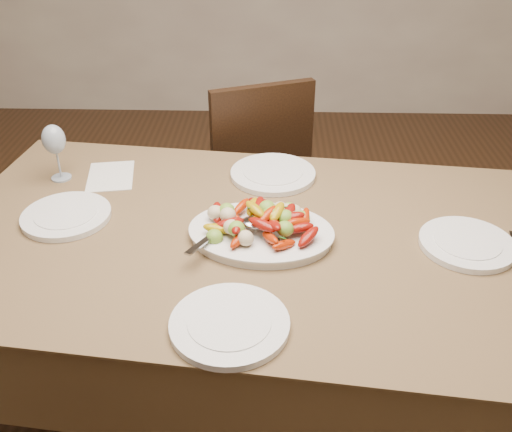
{
  "coord_description": "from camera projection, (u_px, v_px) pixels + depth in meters",
  "views": [
    {
      "loc": [
        0.21,
        -1.19,
        1.68
      ],
      "look_at": [
        0.17,
        0.17,
        0.82
      ],
      "focal_mm": 40.0,
      "sensor_mm": 36.0,
      "label": 1
    }
  ],
  "objects": [
    {
      "name": "dining_table",
      "position": [
        256.0,
        331.0,
        1.84
      ],
      "size": [
        1.95,
        1.24,
        0.76
      ],
      "primitive_type": "cube",
      "rotation": [
        0.0,
        0.0,
        -0.11
      ],
      "color": "brown",
      "rests_on": "ground"
    },
    {
      "name": "chair_far",
      "position": [
        247.0,
        174.0,
        2.55
      ],
      "size": [
        0.55,
        0.55,
        0.95
      ],
      "primitive_type": null,
      "rotation": [
        0.0,
        0.0,
        3.52
      ],
      "color": "black",
      "rests_on": "ground"
    },
    {
      "name": "serving_platter",
      "position": [
        261.0,
        235.0,
        1.62
      ],
      "size": [
        0.43,
        0.34,
        0.02
      ],
      "primitive_type": "ellipsoid",
      "rotation": [
        0.0,
        0.0,
        -0.11
      ],
      "color": "white",
      "rests_on": "dining_table"
    },
    {
      "name": "roasted_vegetables",
      "position": [
        261.0,
        218.0,
        1.58
      ],
      "size": [
        0.35,
        0.26,
        0.09
      ],
      "primitive_type": null,
      "rotation": [
        0.0,
        0.0,
        -0.11
      ],
      "color": "maroon",
      "rests_on": "serving_platter"
    },
    {
      "name": "serving_spoon",
      "position": [
        236.0,
        229.0,
        1.57
      ],
      "size": [
        0.28,
        0.18,
        0.03
      ],
      "primitive_type": null,
      "rotation": [
        0.0,
        0.0,
        -0.48
      ],
      "color": "#9EA0A8",
      "rests_on": "serving_platter"
    },
    {
      "name": "plate_left",
      "position": [
        66.0,
        216.0,
        1.71
      ],
      "size": [
        0.26,
        0.26,
        0.02
      ],
      "primitive_type": "cylinder",
      "color": "white",
      "rests_on": "dining_table"
    },
    {
      "name": "plate_right",
      "position": [
        467.0,
        244.0,
        1.58
      ],
      "size": [
        0.26,
        0.26,
        0.02
      ],
      "primitive_type": "cylinder",
      "color": "white",
      "rests_on": "dining_table"
    },
    {
      "name": "plate_far",
      "position": [
        273.0,
        174.0,
        1.93
      ],
      "size": [
        0.29,
        0.29,
        0.02
      ],
      "primitive_type": "cylinder",
      "color": "white",
      "rests_on": "dining_table"
    },
    {
      "name": "plate_near",
      "position": [
        230.0,
        324.0,
        1.31
      ],
      "size": [
        0.28,
        0.28,
        0.02
      ],
      "primitive_type": "cylinder",
      "color": "white",
      "rests_on": "dining_table"
    },
    {
      "name": "wine_glass",
      "position": [
        56.0,
        151.0,
        1.87
      ],
      "size": [
        0.08,
        0.08,
        0.2
      ],
      "primitive_type": null,
      "color": "#8C99A5",
      "rests_on": "dining_table"
    },
    {
      "name": "menu_card",
      "position": [
        111.0,
        176.0,
        1.93
      ],
      "size": [
        0.18,
        0.23,
        0.0
      ],
      "primitive_type": "cube",
      "rotation": [
        0.0,
        0.0,
        0.17
      ],
      "color": "silver",
      "rests_on": "dining_table"
    }
  ]
}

